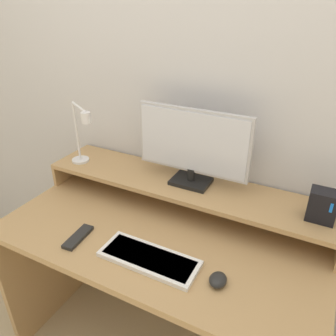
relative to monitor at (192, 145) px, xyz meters
name	(u,v)px	position (x,y,z in m)	size (l,w,h in m)	color
wall_back	(202,100)	(-0.03, 0.16, 0.16)	(6.00, 0.05, 2.50)	silver
desk	(162,267)	(-0.03, -0.24, -0.53)	(1.39, 0.73, 0.77)	tan
monitor_shelf	(183,186)	(-0.03, -0.02, -0.21)	(1.39, 0.29, 0.13)	tan
monitor	(192,145)	(0.00, 0.00, 0.00)	(0.52, 0.13, 0.36)	black
desk_lamp	(82,136)	(-0.55, -0.10, -0.02)	(0.22, 0.16, 0.32)	silver
router_dock	(322,206)	(0.56, -0.03, -0.13)	(0.10, 0.08, 0.13)	black
keyboard	(149,258)	(0.01, -0.42, -0.31)	(0.39, 0.15, 0.02)	white
mouse	(218,280)	(0.29, -0.41, -0.30)	(0.06, 0.08, 0.04)	black
remote_control	(78,237)	(-0.32, -0.44, -0.31)	(0.06, 0.16, 0.02)	black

